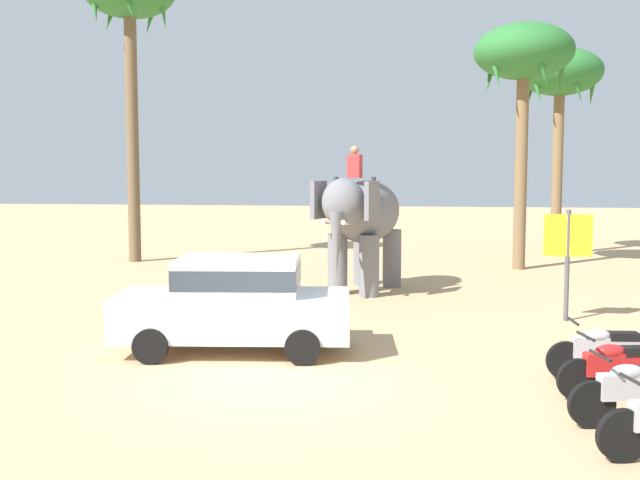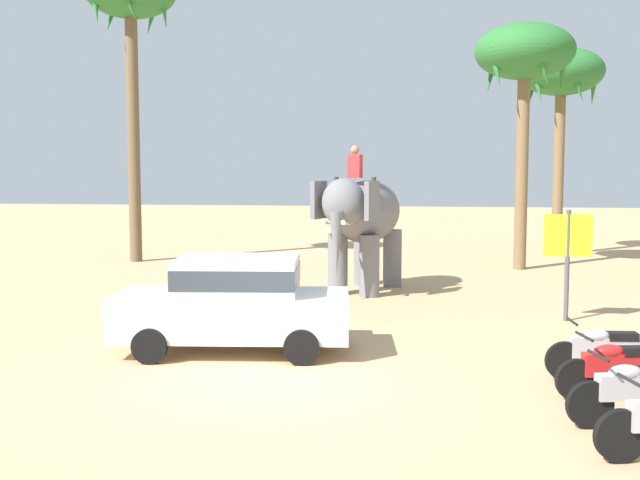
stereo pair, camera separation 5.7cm
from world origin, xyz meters
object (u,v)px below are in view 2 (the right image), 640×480
elephant_with_mahout (363,218)px  motorcycle_fourth_in_row (605,351)px  car_sedan_foreground (235,301)px  palm_tree_behind_elephant (131,4)px  palm_tree_far_back (561,78)px  motorcycle_mid_row (618,368)px  signboard_yellow (568,243)px  palm_tree_near_hut (524,58)px  motorcycle_second_in_row (636,391)px

elephant_with_mahout → motorcycle_fourth_in_row: bearing=-60.8°
car_sedan_foreground → palm_tree_behind_elephant: size_ratio=0.41×
palm_tree_behind_elephant → palm_tree_far_back: palm_tree_behind_elephant is taller
elephant_with_mahout → motorcycle_mid_row: (4.46, -9.03, -1.53)m
motorcycle_fourth_in_row → palm_tree_far_back: bearing=83.4°
signboard_yellow → palm_tree_behind_elephant: bearing=146.5°
palm_tree_behind_elephant → signboard_yellow: (13.45, -8.91, -7.38)m
car_sedan_foreground → motorcycle_fourth_in_row: (6.09, -0.92, -0.46)m
palm_tree_near_hut → signboard_yellow: size_ratio=3.33×
elephant_with_mahout → palm_tree_far_back: size_ratio=0.51×
elephant_with_mahout → signboard_yellow: bearing=-35.0°
motorcycle_second_in_row → palm_tree_far_back: bearing=83.9°
signboard_yellow → motorcycle_second_in_row: bearing=-92.5°
motorcycle_mid_row → palm_tree_behind_elephant: bearing=132.0°
motorcycle_second_in_row → palm_tree_behind_elephant: 22.25m
signboard_yellow → motorcycle_fourth_in_row: bearing=-92.6°
palm_tree_far_back → car_sedan_foreground: bearing=-115.4°
motorcycle_fourth_in_row → palm_tree_near_hut: size_ratio=0.23×
motorcycle_second_in_row → palm_tree_near_hut: palm_tree_near_hut is taller
signboard_yellow → palm_tree_far_back: bearing=82.1°
palm_tree_behind_elephant → palm_tree_far_back: bearing=16.5°
palm_tree_behind_elephant → palm_tree_far_back: (15.32, 4.52, -2.27)m
car_sedan_foreground → signboard_yellow: size_ratio=1.78×
elephant_with_mahout → palm_tree_near_hut: size_ratio=0.50×
palm_tree_near_hut → palm_tree_far_back: size_ratio=1.01×
motorcycle_fourth_in_row → palm_tree_near_hut: palm_tree_near_hut is taller
car_sedan_foreground → motorcycle_fourth_in_row: size_ratio=2.37×
motorcycle_second_in_row → palm_tree_behind_elephant: bearing=129.9°
elephant_with_mahout → motorcycle_second_in_row: bearing=-66.5°
palm_tree_behind_elephant → signboard_yellow: bearing=-33.5°
elephant_with_mahout → palm_tree_behind_elephant: palm_tree_behind_elephant is taller
palm_tree_behind_elephant → signboard_yellow: 17.74m
signboard_yellow → car_sedan_foreground: bearing=-148.9°
palm_tree_far_back → palm_tree_behind_elephant: bearing=-163.5°
motorcycle_fourth_in_row → signboard_yellow: (0.22, 4.73, 1.22)m
elephant_with_mahout → palm_tree_near_hut: bearing=49.3°
car_sedan_foreground → motorcycle_fourth_in_row: car_sedan_foreground is taller
elephant_with_mahout → palm_tree_far_back: bearing=57.0°
motorcycle_fourth_in_row → elephant_with_mahout: bearing=119.2°
car_sedan_foreground → signboard_yellow: signboard_yellow is taller
motorcycle_second_in_row → motorcycle_mid_row: (0.05, 1.11, 0.00)m
motorcycle_fourth_in_row → palm_tree_far_back: palm_tree_far_back is taller
palm_tree_far_back → palm_tree_near_hut: bearing=-112.0°
motorcycle_fourth_in_row → palm_tree_behind_elephant: size_ratio=0.17×
motorcycle_second_in_row → motorcycle_mid_row: same height
motorcycle_second_in_row → palm_tree_near_hut: 16.85m
motorcycle_mid_row → motorcycle_second_in_row: bearing=-92.5°
motorcycle_second_in_row → palm_tree_far_back: 21.35m
motorcycle_mid_row → motorcycle_fourth_in_row: same height
elephant_with_mahout → motorcycle_fourth_in_row: elephant_with_mahout is taller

